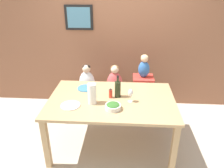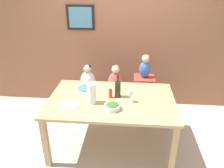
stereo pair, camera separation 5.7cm
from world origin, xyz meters
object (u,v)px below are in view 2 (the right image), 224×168
(person_child_left, at_px, (88,80))
(dinner_plate_back_left, at_px, (86,88))
(chair_right_highchair, at_px, (144,87))
(chair_far_center, at_px, (115,97))
(person_child_center, at_px, (116,81))
(wine_bottle, at_px, (118,89))
(chair_far_left, at_px, (89,96))
(person_baby_right, at_px, (145,66))
(wine_glass_near, at_px, (130,93))
(paper_towel_roll, at_px, (92,94))
(dinner_plate_front_left, at_px, (70,105))
(salad_bowl_large, at_px, (112,106))

(person_child_left, distance_m, dinner_plate_back_left, 0.49)
(chair_right_highchair, bearing_deg, chair_far_center, 180.00)
(chair_far_center, distance_m, person_child_center, 0.31)
(chair_right_highchair, distance_m, dinner_plate_back_left, 1.01)
(wine_bottle, bearing_deg, chair_far_left, 127.87)
(person_baby_right, distance_m, dinner_plate_back_left, 1.01)
(chair_far_center, distance_m, person_baby_right, 0.75)
(person_child_left, bearing_deg, chair_far_left, -90.00)
(person_child_left, distance_m, wine_glass_near, 1.10)
(person_child_left, height_order, dinner_plate_back_left, person_child_left)
(chair_far_left, height_order, dinner_plate_back_left, dinner_plate_back_left)
(chair_far_left, distance_m, person_child_center, 0.56)
(chair_far_center, bearing_deg, paper_towel_roll, -104.98)
(wine_glass_near, distance_m, dinner_plate_front_left, 0.78)
(chair_far_center, bearing_deg, person_baby_right, 0.10)
(person_child_left, distance_m, person_child_center, 0.47)
(chair_right_highchair, bearing_deg, paper_towel_roll, -128.47)
(chair_right_highchair, relative_size, paper_towel_roll, 2.81)
(person_baby_right, xyz_separation_m, paper_towel_roll, (-0.71, -0.89, -0.05))
(person_child_left, xyz_separation_m, dinner_plate_back_left, (0.07, -0.48, 0.09))
(person_child_left, distance_m, salad_bowl_large, 1.14)
(chair_far_center, relative_size, dinner_plate_back_left, 1.81)
(chair_far_center, relative_size, wine_bottle, 1.44)
(chair_far_left, xyz_separation_m, chair_far_center, (0.47, 0.00, 0.00))
(chair_far_left, distance_m, wine_bottle, 1.02)
(chair_right_highchair, bearing_deg, wine_glass_near, -105.28)
(chair_right_highchair, height_order, salad_bowl_large, salad_bowl_large)
(dinner_plate_front_left, bearing_deg, paper_towel_roll, 17.84)
(salad_bowl_large, bearing_deg, paper_towel_roll, 155.09)
(chair_right_highchair, height_order, person_child_left, person_child_left)
(chair_right_highchair, height_order, person_child_center, person_child_center)
(chair_right_highchair, bearing_deg, wine_bottle, -119.33)
(person_child_left, height_order, paper_towel_roll, paper_towel_roll)
(person_baby_right, xyz_separation_m, dinner_plate_front_left, (-0.97, -0.98, -0.18))
(dinner_plate_front_left, distance_m, dinner_plate_back_left, 0.51)
(paper_towel_roll, bearing_deg, chair_right_highchair, 51.53)
(chair_far_left, bearing_deg, person_child_center, 0.06)
(wine_glass_near, height_order, salad_bowl_large, wine_glass_near)
(wine_glass_near, bearing_deg, chair_right_highchair, 74.72)
(chair_far_center, distance_m, person_child_left, 0.56)
(chair_far_left, height_order, chair_far_center, same)
(salad_bowl_large, relative_size, dinner_plate_back_left, 0.79)
(wine_glass_near, relative_size, dinner_plate_back_left, 0.72)
(person_child_center, distance_m, paper_towel_roll, 0.95)
(chair_far_center, distance_m, paper_towel_roll, 1.06)
(chair_far_center, height_order, wine_glass_near, wine_glass_near)
(chair_right_highchair, xyz_separation_m, dinner_plate_back_left, (-0.86, -0.48, 0.19))
(chair_far_center, bearing_deg, dinner_plate_back_left, -129.57)
(dinner_plate_front_left, height_order, dinner_plate_back_left, same)
(wine_bottle, relative_size, dinner_plate_back_left, 1.26)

